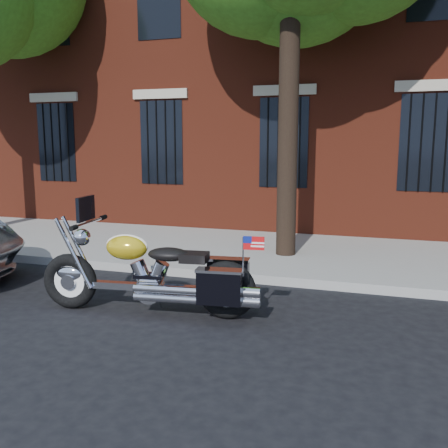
% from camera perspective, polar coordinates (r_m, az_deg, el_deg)
% --- Properties ---
extents(ground, '(120.00, 120.00, 0.00)m').
position_cam_1_polar(ground, '(6.90, -1.79, -9.51)').
color(ground, black).
rests_on(ground, ground).
extents(curb, '(40.00, 0.16, 0.15)m').
position_cam_1_polar(curb, '(8.13, 1.50, -6.00)').
color(curb, gray).
rests_on(curb, ground).
extents(sidewalk, '(40.00, 3.60, 0.15)m').
position_cam_1_polar(sidewalk, '(9.90, 4.58, -3.21)').
color(sidewalk, gray).
rests_on(sidewalk, ground).
extents(building, '(26.00, 10.08, 12.00)m').
position_cam_1_polar(building, '(16.77, 10.67, 22.26)').
color(building, maroon).
rests_on(building, ground).
extents(motorcycle, '(3.06, 1.07, 1.53)m').
position_cam_1_polar(motorcycle, '(6.54, -7.68, -5.93)').
color(motorcycle, black).
rests_on(motorcycle, ground).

